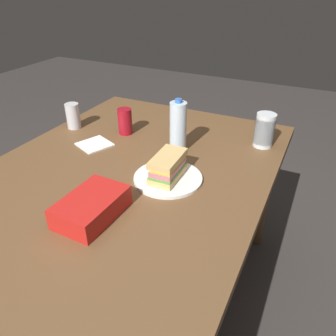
{
  "coord_description": "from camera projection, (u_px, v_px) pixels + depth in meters",
  "views": [
    {
      "loc": [
        -0.82,
        -0.63,
        1.39
      ],
      "look_at": [
        0.11,
        -0.18,
        0.77
      ],
      "focal_mm": 35.27,
      "sensor_mm": 36.0,
      "label": 1
    }
  ],
  "objects": [
    {
      "name": "ground_plane",
      "position": [
        125.0,
        307.0,
        1.58
      ],
      "size": [
        8.0,
        8.0,
        0.0
      ],
      "primitive_type": "plane",
      "color": "#383330"
    },
    {
      "name": "dining_table",
      "position": [
        114.0,
        200.0,
        1.25
      ],
      "size": [
        1.62,
        1.07,
        0.72
      ],
      "color": "brown",
      "rests_on": "ground_plane"
    },
    {
      "name": "paper_plate",
      "position": [
        168.0,
        178.0,
        1.22
      ],
      "size": [
        0.26,
        0.26,
        0.01
      ],
      "primitive_type": "cylinder",
      "color": "white",
      "rests_on": "dining_table"
    },
    {
      "name": "sandwich",
      "position": [
        168.0,
        167.0,
        1.2
      ],
      "size": [
        0.18,
        0.1,
        0.08
      ],
      "color": "#DBB26B",
      "rests_on": "paper_plate"
    },
    {
      "name": "soda_can_red",
      "position": [
        125.0,
        121.0,
        1.54
      ],
      "size": [
        0.07,
        0.07,
        0.12
      ],
      "primitive_type": "cylinder",
      "color": "maroon",
      "rests_on": "dining_table"
    },
    {
      "name": "chip_bag",
      "position": [
        92.0,
        207.0,
        1.03
      ],
      "size": [
        0.23,
        0.16,
        0.07
      ],
      "primitive_type": "cube",
      "rotation": [
        0.0,
        0.0,
        3.11
      ],
      "color": "red",
      "rests_on": "dining_table"
    },
    {
      "name": "water_bottle_tall",
      "position": [
        178.0,
        127.0,
        1.37
      ],
      "size": [
        0.07,
        0.07,
        0.23
      ],
      "color": "silver",
      "rests_on": "dining_table"
    },
    {
      "name": "plastic_cup_stack",
      "position": [
        264.0,
        130.0,
        1.43
      ],
      "size": [
        0.08,
        0.08,
        0.15
      ],
      "color": "silver",
      "rests_on": "dining_table"
    },
    {
      "name": "soda_can_silver",
      "position": [
        73.0,
        116.0,
        1.6
      ],
      "size": [
        0.07,
        0.07,
        0.12
      ],
      "primitive_type": "cylinder",
      "color": "silver",
      "rests_on": "dining_table"
    },
    {
      "name": "paper_napkin",
      "position": [
        95.0,
        144.0,
        1.47
      ],
      "size": [
        0.17,
        0.17,
        0.01
      ],
      "primitive_type": "cube",
      "rotation": [
        0.0,
        0.0,
        5.89
      ],
      "color": "white",
      "rests_on": "dining_table"
    }
  ]
}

